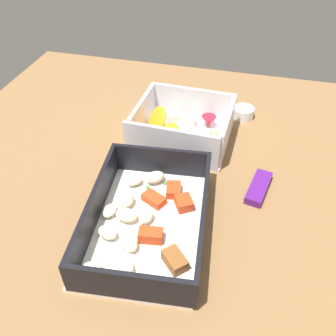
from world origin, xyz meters
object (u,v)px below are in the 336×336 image
object	(u,v)px
pasta_container	(147,219)
candy_bar	(259,188)
fruit_bowl	(182,129)
paper_cup_liner	(243,112)

from	to	relation	value
pasta_container	candy_bar	xyz separation A→B (cm)	(-10.57, 13.86, -0.96)
pasta_container	candy_bar	size ratio (longest dim) A/B	3.29
fruit_bowl	paper_cup_liner	size ratio (longest dim) A/B	4.13
pasta_container	fruit_bowl	distance (cm)	20.17
pasta_container	paper_cup_liner	bearing A→B (deg)	156.27
candy_bar	paper_cup_liner	xyz separation A→B (cm)	(-19.36, -4.06, 0.37)
fruit_bowl	candy_bar	size ratio (longest dim) A/B	2.26
candy_bar	pasta_container	bearing A→B (deg)	-52.67
candy_bar	paper_cup_liner	bearing A→B (deg)	-168.16
fruit_bowl	paper_cup_liner	distance (cm)	13.75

